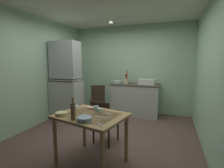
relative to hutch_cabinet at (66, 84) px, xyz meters
name	(u,v)px	position (x,y,z in m)	size (l,w,h in m)	color
ground_plane	(107,134)	(1.40, -0.54, -0.97)	(4.72, 4.72, 0.00)	brown
wall_back	(130,69)	(1.40, 1.37, 0.35)	(3.74, 0.10, 2.63)	#ADD0B0
wall_left	(36,71)	(-0.47, -0.54, 0.35)	(0.10, 3.82, 2.63)	#ADD0B1
wall_right	(213,76)	(3.26, -0.54, 0.35)	(0.10, 3.82, 2.63)	#AAD1B2
ceiling_slab	(107,2)	(1.40, -0.54, 1.71)	(3.74, 3.82, 0.10)	silver
hutch_cabinet	(66,84)	(0.00, 0.00, 0.00)	(0.80, 0.49, 2.06)	#B2B6AE
counter_cabinet	(135,99)	(1.66, 1.00, -0.51)	(1.36, 0.64, 0.91)	#B2B6AE
sink_basin	(147,82)	(1.98, 1.00, 0.03)	(0.44, 0.34, 0.15)	white
hand_pump	(126,77)	(1.37, 1.05, 0.12)	(0.05, 0.27, 0.39)	maroon
mixing_bowl_counter	(117,82)	(1.12, 0.95, -0.02)	(0.27, 0.27, 0.07)	#ADD1C1
stoneware_crock	(126,81)	(1.36, 0.98, 0.01)	(0.14, 0.14, 0.12)	beige
dining_table	(91,122)	(1.54, -1.52, -0.31)	(1.11, 0.94, 0.77)	tan
chair_far_side	(104,120)	(1.49, -0.91, -0.51)	(0.46, 0.46, 0.84)	#2E241E
chair_by_counter	(98,100)	(0.69, 0.48, -0.49)	(0.56, 0.56, 0.90)	#2E2417
serving_bowl_wide	(85,119)	(1.59, -1.79, -0.17)	(0.20, 0.20, 0.06)	#9EB2C6
soup_bowl_small	(62,114)	(1.15, -1.70, -0.18)	(0.17, 0.17, 0.04)	beige
sauce_dish	(91,108)	(1.40, -1.26, -0.18)	(0.12, 0.12, 0.03)	tan
mug_tall	(100,110)	(1.62, -1.39, -0.17)	(0.09, 0.09, 0.07)	#ADD1C1
teacup_cream	(96,108)	(1.51, -1.29, -0.17)	(0.08, 0.08, 0.07)	#9EB2C6
teacup_mint	(76,107)	(1.17, -1.34, -0.17)	(0.07, 0.07, 0.06)	white
glass_bottle	(73,111)	(1.42, -1.80, -0.07)	(0.07, 0.07, 0.30)	olive
table_knife	(100,117)	(1.72, -1.58, -0.20)	(0.18, 0.02, 0.01)	silver
teaspoon_near_bowl	(83,114)	(1.43, -1.56, -0.20)	(0.12, 0.02, 0.01)	beige
teaspoon_by_cup	(100,124)	(1.83, -1.83, -0.20)	(0.12, 0.02, 0.01)	beige
serving_spoon	(109,113)	(1.77, -1.39, -0.20)	(0.15, 0.02, 0.01)	beige
pendant_bulb	(111,23)	(1.37, -0.22, 1.40)	(0.08, 0.08, 0.08)	#F9EFCC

